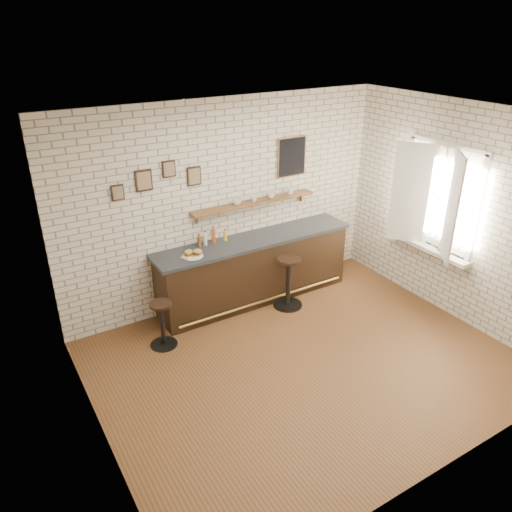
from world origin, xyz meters
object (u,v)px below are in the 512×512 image
at_px(bar_counter, 255,269).
at_px(shelf_cup_d, 291,191).
at_px(bitters_bottle_amber, 213,236).
at_px(shelf_cup_b, 254,198).
at_px(book_lower, 441,252).
at_px(condiment_bottle_yellow, 225,236).
at_px(book_upper, 439,250).
at_px(ciabatta_sandwich, 193,253).
at_px(shelf_cup_a, 237,202).
at_px(bitters_bottle_white, 205,239).
at_px(bitters_bottle_brown, 199,242).
at_px(sandwich_plate, 193,256).
at_px(bar_stool_left, 162,323).
at_px(shelf_cup_c, 271,195).
at_px(bar_stool_right, 288,281).

height_order(bar_counter, shelf_cup_d, shelf_cup_d).
height_order(bitters_bottle_amber, shelf_cup_d, shelf_cup_d).
xyz_separation_m(shelf_cup_b, book_lower, (1.99, -1.83, -0.61)).
height_order(condiment_bottle_yellow, book_upper, condiment_bottle_yellow).
height_order(bitters_bottle_amber, condiment_bottle_yellow, bitters_bottle_amber).
relative_size(shelf_cup_b, shelf_cup_d, 0.91).
bearing_deg(ciabatta_sandwich, shelf_cup_a, 18.25).
bearing_deg(condiment_bottle_yellow, book_upper, -35.11).
height_order(bitters_bottle_white, condiment_bottle_yellow, bitters_bottle_white).
distance_m(condiment_bottle_yellow, shelf_cup_a, 0.52).
distance_m(ciabatta_sandwich, bitters_bottle_brown, 0.32).
relative_size(bar_counter, shelf_cup_a, 26.93).
height_order(shelf_cup_b, book_lower, shelf_cup_b).
relative_size(bitters_bottle_amber, shelf_cup_d, 2.33).
xyz_separation_m(sandwich_plate, condiment_bottle_yellow, (0.63, 0.24, 0.07)).
bearing_deg(bitters_bottle_white, bar_stool_left, -148.46).
relative_size(ciabatta_sandwich, book_lower, 1.23).
bearing_deg(shelf_cup_c, shelf_cup_a, 100.51).
relative_size(sandwich_plate, shelf_cup_a, 2.43).
height_order(bar_counter, bitters_bottle_amber, bitters_bottle_amber).
xyz_separation_m(sandwich_plate, bitters_bottle_white, (0.31, 0.24, 0.08)).
distance_m(bitters_bottle_white, bar_stool_right, 1.37).
height_order(bar_counter, condiment_bottle_yellow, condiment_bottle_yellow).
height_order(sandwich_plate, bitters_bottle_white, bitters_bottle_white).
relative_size(ciabatta_sandwich, shelf_cup_d, 2.43).
height_order(bar_counter, book_lower, bar_counter).
xyz_separation_m(ciabatta_sandwich, condiment_bottle_yellow, (0.62, 0.24, 0.02)).
bearing_deg(bar_stool_left, sandwich_plate, 28.18).
height_order(ciabatta_sandwich, bar_stool_right, ciabatta_sandwich).
height_order(bitters_bottle_amber, bar_stool_right, bitters_bottle_amber).
relative_size(ciabatta_sandwich, shelf_cup_a, 2.35).
relative_size(ciabatta_sandwich, book_upper, 1.30).
distance_m(bitters_bottle_amber, book_lower, 3.23).
height_order(bar_counter, shelf_cup_b, shelf_cup_b).
bearing_deg(shelf_cup_d, book_lower, -87.73).
relative_size(bar_counter, condiment_bottle_yellow, 17.49).
bearing_deg(book_upper, condiment_bottle_yellow, -178.33).
height_order(shelf_cup_a, shelf_cup_c, shelf_cup_c).
xyz_separation_m(bar_counter, book_lower, (2.10, -1.63, 0.43)).
height_order(ciabatta_sandwich, shelf_cup_d, shelf_cup_d).
xyz_separation_m(bitters_bottle_brown, book_lower, (2.91, -1.79, -0.15)).
bearing_deg(bar_counter, bitters_bottle_amber, 164.69).
height_order(bar_counter, sandwich_plate, sandwich_plate).
relative_size(bitters_bottle_brown, bitters_bottle_white, 0.89).
height_order(bitters_bottle_white, bitters_bottle_amber, bitters_bottle_amber).
height_order(bar_counter, bitters_bottle_brown, bitters_bottle_brown).
relative_size(bitters_bottle_brown, shelf_cup_b, 1.87).
bearing_deg(shelf_cup_d, shelf_cup_b, 146.15).
height_order(bar_stool_left, bar_stool_right, bar_stool_right).
relative_size(bitters_bottle_amber, shelf_cup_b, 2.55).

